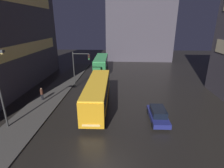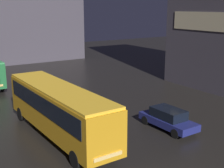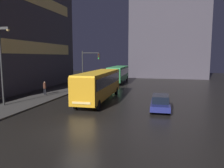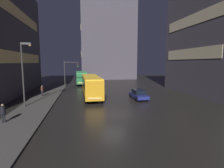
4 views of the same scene
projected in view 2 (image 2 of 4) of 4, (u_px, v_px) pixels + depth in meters
The scene contains 2 objects.
bus_near at pixel (59, 106), 20.31m from camera, with size 2.83×11.69×3.36m.
car_taxi at pixel (168, 118), 21.90m from camera, with size 1.87×4.45×1.46m.
Camera 2 is at (-9.38, -7.91, 8.39)m, focal length 50.00 mm.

